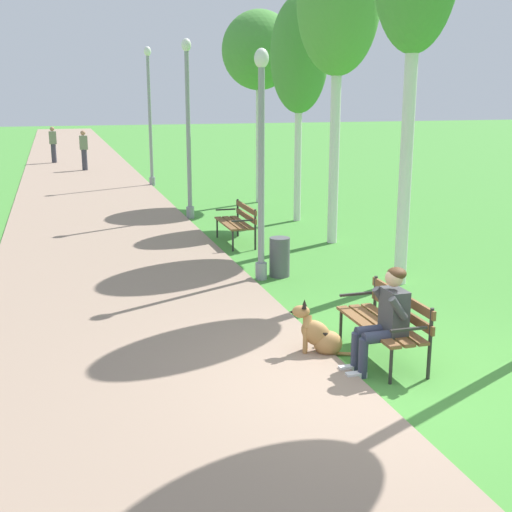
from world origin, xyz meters
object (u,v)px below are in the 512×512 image
object	(u,v)px
person_seated_on_near_bench	(385,316)
dog_shepherd	(320,335)
birch_tree_fifth	(259,51)
lamp_post_far	(150,115)
park_bench_mid	(238,220)
birch_tree_third	(338,4)
pedestrian_distant	(84,150)
lamp_post_near	(261,164)
pedestrian_further_distant	(53,145)
park_bench_near	(387,319)
birch_tree_fourth	(299,57)
litter_bin	(280,257)
lamp_post_mid	(188,128)

from	to	relation	value
person_seated_on_near_bench	dog_shepherd	size ratio (longest dim) A/B	1.58
person_seated_on_near_bench	birch_tree_fifth	bearing A→B (deg)	79.86
dog_shepherd	lamp_post_far	xyz separation A→B (m)	(0.19, 15.94, 2.14)
park_bench_mid	birch_tree_third	bearing A→B (deg)	-14.37
birch_tree_third	pedestrian_distant	xyz separation A→B (m)	(-4.49, 15.22, -4.05)
dog_shepherd	person_seated_on_near_bench	bearing A→B (deg)	-51.30
lamp_post_near	pedestrian_further_distant	bearing A→B (deg)	99.07
park_bench_near	birch_tree_fourth	world-z (taller)	birch_tree_fourth
park_bench_mid	dog_shepherd	distance (m)	6.40
park_bench_near	birch_tree_fourth	bearing A→B (deg)	76.82
dog_shepherd	pedestrian_further_distant	size ratio (longest dim) A/B	0.48
birch_tree_fifth	pedestrian_further_distant	distance (m)	14.61
birch_tree_fifth	litter_bin	bearing A→B (deg)	-104.35
lamp_post_near	lamp_post_mid	xyz separation A→B (m)	(-0.05, 6.05, 0.29)
lamp_post_mid	lamp_post_far	distance (m)	6.40
person_seated_on_near_bench	dog_shepherd	distance (m)	0.95
person_seated_on_near_bench	lamp_post_near	bearing A→B (deg)	92.98
park_bench_near	litter_bin	bearing A→B (deg)	90.72
pedestrian_distant	lamp_post_mid	bearing A→B (deg)	-79.66
dog_shepherd	park_bench_near	bearing A→B (deg)	-24.16
park_bench_mid	lamp_post_near	size ratio (longest dim) A/B	0.39
park_bench_near	park_bench_mid	world-z (taller)	same
lamp_post_mid	litter_bin	distance (m)	6.27
dog_shepherd	pedestrian_further_distant	xyz separation A→B (m)	(-3.03, 24.48, 0.58)
park_bench_near	birch_tree_fifth	size ratio (longest dim) A/B	0.28
birch_tree_fourth	pedestrian_distant	bearing A→B (deg)	110.18
dog_shepherd	pedestrian_distant	distance (m)	21.16
park_bench_mid	birch_tree_third	xyz separation A→B (m)	(1.98, -0.51, 4.38)
lamp_post_mid	pedestrian_distant	distance (m)	11.80
person_seated_on_near_bench	dog_shepherd	bearing A→B (deg)	128.70
person_seated_on_near_bench	dog_shepherd	xyz separation A→B (m)	(-0.54, 0.67, -0.42)
dog_shepherd	lamp_post_near	world-z (taller)	lamp_post_near
person_seated_on_near_bench	pedestrian_further_distant	distance (m)	25.40
park_bench_near	birch_tree_third	distance (m)	7.82
birch_tree_fifth	pedestrian_distant	size ratio (longest dim) A/B	3.28
birch_tree_fifth	pedestrian_distant	world-z (taller)	birch_tree_fifth
birch_tree_third	birch_tree_fourth	bearing A→B (deg)	86.82
pedestrian_distant	litter_bin	bearing A→B (deg)	-81.75
birch_tree_fifth	pedestrian_further_distant	bearing A→B (deg)	113.85
park_bench_near	dog_shepherd	distance (m)	0.85
lamp_post_mid	park_bench_near	bearing A→B (deg)	-87.23
lamp_post_far	litter_bin	world-z (taller)	lamp_post_far
dog_shepherd	birch_tree_fifth	world-z (taller)	birch_tree_fifth
birch_tree_third	pedestrian_distant	size ratio (longest dim) A/B	3.89
lamp_post_mid	pedestrian_further_distant	distance (m)	15.36
park_bench_mid	person_seated_on_near_bench	bearing A→B (deg)	-91.17
birch_tree_third	lamp_post_near	bearing A→B (deg)	-134.83
pedestrian_distant	person_seated_on_near_bench	bearing A→B (deg)	-83.77
lamp_post_near	lamp_post_mid	world-z (taller)	lamp_post_mid
dog_shepherd	birch_tree_fifth	distance (m)	12.48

